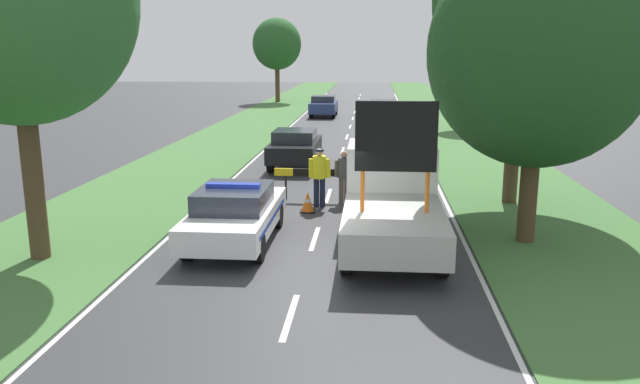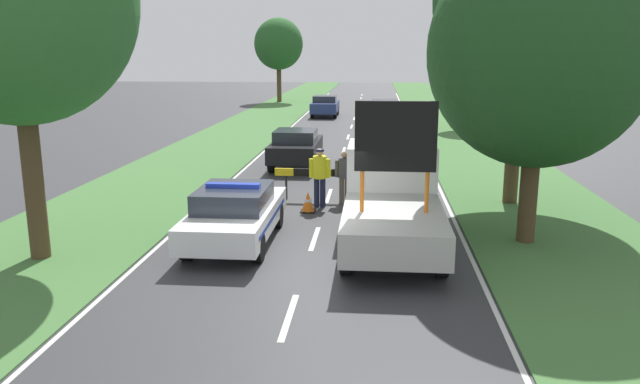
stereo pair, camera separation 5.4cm
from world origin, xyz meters
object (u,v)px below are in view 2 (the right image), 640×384
Objects in this scene: queued_car_suv_grey at (384,113)px; traffic_cone_centre_front at (308,202)px; police_officer at (320,172)px; traffic_cone_near_police at (386,188)px; roadside_tree_mid_left at (539,52)px; roadside_tree_far_left at (279,44)px; queued_car_sedan_black at (296,147)px; queued_car_hatch_blue at (325,106)px; work_truck at (392,197)px; road_barrier at (331,174)px; roadside_tree_mid_right at (524,0)px; pedestrian_civilian at (344,173)px; queued_car_sedan_silver at (388,128)px; police_car at (235,214)px; roadside_tree_near_left at (470,63)px.

traffic_cone_centre_front is at bearing 83.34° from queued_car_suv_grey.
police_officer is 2.49m from traffic_cone_near_police.
roadside_tree_mid_left is 43.39m from roadside_tree_far_left.
queued_car_sedan_black is 0.99× the size of queued_car_hatch_blue.
police_officer is 20.57m from queued_car_suv_grey.
work_truck is 1.59× the size of road_barrier.
queued_car_sedan_black is at bearing 124.24° from traffic_cone_near_police.
queued_car_sedan_black is (-3.54, 5.20, 0.46)m from traffic_cone_near_police.
traffic_cone_near_police is 38.57m from roadside_tree_far_left.
traffic_cone_near_police is 6.84m from roadside_tree_mid_right.
pedestrian_civilian reaches higher than queued_car_sedan_silver.
police_car reaches higher than traffic_cone_centre_front.
traffic_cone_near_police is 2.99m from traffic_cone_centre_front.
road_barrier is 5.95× the size of traffic_cone_centre_front.
road_barrier is at bearing 80.86° from queued_car_sedan_silver.
traffic_cone_near_police is (1.99, 1.31, -0.72)m from police_officer.
queued_car_sedan_silver reaches higher than road_barrier.
pedestrian_civilian is at bearing -162.65° from police_officer.
queued_car_suv_grey reaches higher than road_barrier.
traffic_cone_centre_front is 7.48m from roadside_tree_mid_left.
roadside_tree_near_left is (7.37, 20.29, 3.60)m from traffic_cone_centre_front.
queued_car_suv_grey is (0.12, 23.81, -0.27)m from work_truck.
roadside_tree_near_left reaches higher than police_officer.
queued_car_sedan_black is 0.46× the size of roadside_tree_mid_right.
queued_car_suv_grey reaches higher than queued_car_sedan_black.
roadside_tree_near_left is at bearing -103.77° from work_truck.
roadside_tree_mid_right is at bearing -70.97° from roadside_tree_far_left.
queued_car_suv_grey is at bearing 91.89° from road_barrier.
work_truck is at bearing -49.35° from traffic_cone_centre_front.
work_truck reaches higher than traffic_cone_near_police.
police_officer is at bearing -170.06° from roadside_tree_mid_right.
queued_car_hatch_blue is at bearing 143.94° from roadside_tree_near_left.
queued_car_suv_grey is 20.43m from roadside_tree_mid_right.
queued_car_hatch_blue is (-4.24, 12.91, -0.03)m from queued_car_sedan_silver.
queued_car_suv_grey is at bearing 125.44° from queued_car_hatch_blue.
police_officer is (-2.06, 3.36, -0.07)m from work_truck.
traffic_cone_near_police is at bearing 89.47° from queued_car_suv_grey.
traffic_cone_centre_front is at bearing -103.19° from road_barrier.
traffic_cone_near_police is at bearing 51.85° from pedestrian_civilian.
roadside_tree_far_left is (-5.58, 31.97, 4.35)m from queued_car_sedan_black.
roadside_tree_near_left is at bearing 90.99° from pedestrian_civilian.
roadside_tree_far_left is (-9.12, 37.17, 4.81)m from traffic_cone_near_police.
queued_car_sedan_silver is (1.57, 12.85, -0.15)m from pedestrian_civilian.
queued_car_sedan_silver is 1.06× the size of queued_car_hatch_blue.
police_officer is at bearing 94.26° from queued_car_hatch_blue.
queued_car_hatch_blue is (-0.23, 29.98, 0.05)m from police_car.
police_officer reaches higher than road_barrier.
roadside_tree_mid_left reaches higher than traffic_cone_near_police.
roadside_tree_mid_left is at bearing 103.97° from queued_car_hatch_blue.
roadside_tree_mid_right is at bearing 83.59° from roadside_tree_mid_left.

